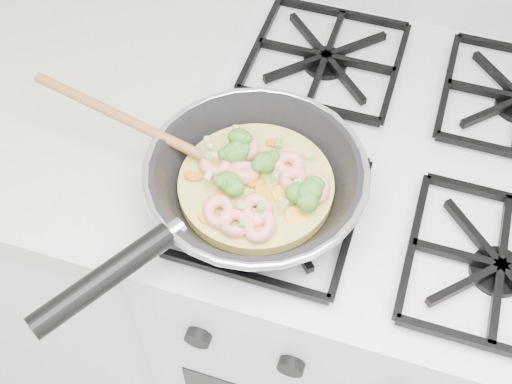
% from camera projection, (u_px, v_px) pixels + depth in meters
% --- Properties ---
extents(stove, '(0.60, 0.60, 0.92)m').
position_uv_depth(stove, '(362.00, 300.00, 1.32)').
color(stove, white).
rests_on(stove, ground).
extents(counter_left, '(1.00, 0.60, 0.90)m').
position_uv_depth(counter_left, '(1.00, 200.00, 1.47)').
color(counter_left, white).
rests_on(counter_left, ground).
extents(skillet, '(0.47, 0.43, 0.09)m').
position_uv_depth(skillet, '(253.00, 182.00, 0.87)').
color(skillet, black).
rests_on(skillet, stove).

